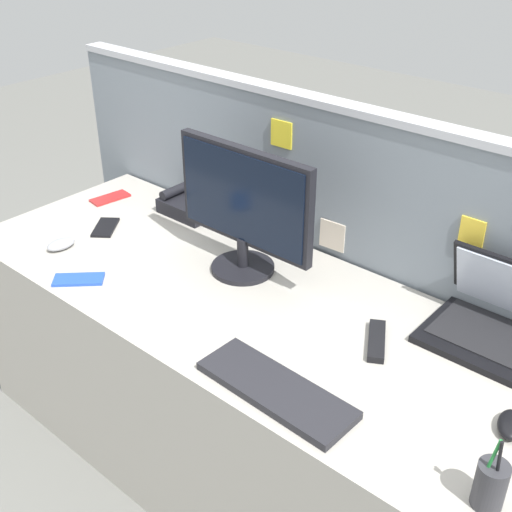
{
  "coord_description": "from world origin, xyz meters",
  "views": [
    {
      "loc": [
        1.09,
        -1.22,
        1.81
      ],
      "look_at": [
        0.0,
        0.05,
        0.83
      ],
      "focal_mm": 45.9,
      "sensor_mm": 36.0,
      "label": 1
    }
  ],
  "objects_px": {
    "laptop": "(504,323)",
    "computer_mouse_right_hand": "(511,425)",
    "desktop_monitor": "(244,205)",
    "keyboard_main": "(276,390)",
    "cell_phone_red_case": "(110,198)",
    "desk_phone": "(191,204)",
    "cell_phone_black_slab": "(106,227)",
    "cell_phone_blue_case": "(79,279)",
    "tv_remote": "(377,341)",
    "computer_mouse_left_hand": "(61,244)",
    "pen_cup": "(490,485)"
  },
  "relations": [
    {
      "from": "computer_mouse_right_hand",
      "to": "cell_phone_blue_case",
      "type": "xyz_separation_m",
      "value": [
        -1.27,
        -0.26,
        -0.01
      ]
    },
    {
      "from": "desktop_monitor",
      "to": "computer_mouse_right_hand",
      "type": "height_order",
      "value": "desktop_monitor"
    },
    {
      "from": "laptop",
      "to": "computer_mouse_right_hand",
      "type": "relative_size",
      "value": 3.71
    },
    {
      "from": "cell_phone_red_case",
      "to": "cell_phone_black_slab",
      "type": "xyz_separation_m",
      "value": [
        0.18,
        -0.16,
        0.0
      ]
    },
    {
      "from": "desk_phone",
      "to": "pen_cup",
      "type": "bearing_deg",
      "value": -21.09
    },
    {
      "from": "desk_phone",
      "to": "cell_phone_blue_case",
      "type": "bearing_deg",
      "value": -81.76
    },
    {
      "from": "desk_phone",
      "to": "computer_mouse_left_hand",
      "type": "distance_m",
      "value": 0.5
    },
    {
      "from": "cell_phone_red_case",
      "to": "keyboard_main",
      "type": "bearing_deg",
      "value": -11.68
    },
    {
      "from": "laptop",
      "to": "tv_remote",
      "type": "distance_m",
      "value": 0.35
    },
    {
      "from": "desktop_monitor",
      "to": "desk_phone",
      "type": "xyz_separation_m",
      "value": [
        -0.43,
        0.18,
        -0.19
      ]
    },
    {
      "from": "cell_phone_red_case",
      "to": "desk_phone",
      "type": "bearing_deg",
      "value": 30.86
    },
    {
      "from": "tv_remote",
      "to": "cell_phone_blue_case",
      "type": "bearing_deg",
      "value": 171.04
    },
    {
      "from": "computer_mouse_right_hand",
      "to": "cell_phone_red_case",
      "type": "relative_size",
      "value": 0.66
    },
    {
      "from": "desktop_monitor",
      "to": "desk_phone",
      "type": "height_order",
      "value": "desktop_monitor"
    },
    {
      "from": "laptop",
      "to": "cell_phone_blue_case",
      "type": "xyz_separation_m",
      "value": [
        -1.12,
        -0.58,
        -0.05
      ]
    },
    {
      "from": "laptop",
      "to": "cell_phone_red_case",
      "type": "height_order",
      "value": "laptop"
    },
    {
      "from": "keyboard_main",
      "to": "pen_cup",
      "type": "bearing_deg",
      "value": 4.68
    },
    {
      "from": "desktop_monitor",
      "to": "keyboard_main",
      "type": "height_order",
      "value": "desktop_monitor"
    },
    {
      "from": "desktop_monitor",
      "to": "keyboard_main",
      "type": "bearing_deg",
      "value": -40.86
    },
    {
      "from": "keyboard_main",
      "to": "tv_remote",
      "type": "relative_size",
      "value": 2.44
    },
    {
      "from": "keyboard_main",
      "to": "computer_mouse_right_hand",
      "type": "relative_size",
      "value": 4.15
    },
    {
      "from": "keyboard_main",
      "to": "computer_mouse_left_hand",
      "type": "height_order",
      "value": "computer_mouse_left_hand"
    },
    {
      "from": "cell_phone_black_slab",
      "to": "cell_phone_blue_case",
      "type": "height_order",
      "value": "same"
    },
    {
      "from": "desk_phone",
      "to": "computer_mouse_right_hand",
      "type": "xyz_separation_m",
      "value": [
        1.36,
        -0.31,
        -0.02
      ]
    },
    {
      "from": "desktop_monitor",
      "to": "cell_phone_black_slab",
      "type": "bearing_deg",
      "value": -168.34
    },
    {
      "from": "laptop",
      "to": "computer_mouse_right_hand",
      "type": "xyz_separation_m",
      "value": [
        0.15,
        -0.31,
        -0.04
      ]
    },
    {
      "from": "cell_phone_black_slab",
      "to": "desk_phone",
      "type": "bearing_deg",
      "value": 28.17
    },
    {
      "from": "desktop_monitor",
      "to": "cell_phone_blue_case",
      "type": "relative_size",
      "value": 3.25
    },
    {
      "from": "cell_phone_red_case",
      "to": "cell_phone_black_slab",
      "type": "height_order",
      "value": "same"
    },
    {
      "from": "desk_phone",
      "to": "computer_mouse_left_hand",
      "type": "relative_size",
      "value": 2.07
    },
    {
      "from": "keyboard_main",
      "to": "cell_phone_red_case",
      "type": "distance_m",
      "value": 1.27
    },
    {
      "from": "laptop",
      "to": "cell_phone_red_case",
      "type": "xyz_separation_m",
      "value": [
        -1.52,
        -0.14,
        -0.05
      ]
    },
    {
      "from": "cell_phone_blue_case",
      "to": "cell_phone_red_case",
      "type": "bearing_deg",
      "value": 178.27
    },
    {
      "from": "laptop",
      "to": "computer_mouse_left_hand",
      "type": "bearing_deg",
      "value": -159.84
    },
    {
      "from": "desk_phone",
      "to": "tv_remote",
      "type": "distance_m",
      "value": 0.99
    },
    {
      "from": "keyboard_main",
      "to": "cell_phone_red_case",
      "type": "xyz_separation_m",
      "value": [
        -1.19,
        0.43,
        -0.01
      ]
    },
    {
      "from": "desk_phone",
      "to": "cell_phone_black_slab",
      "type": "relative_size",
      "value": 1.48
    },
    {
      "from": "desktop_monitor",
      "to": "cell_phone_red_case",
      "type": "bearing_deg",
      "value": 176.47
    },
    {
      "from": "cell_phone_red_case",
      "to": "tv_remote",
      "type": "xyz_separation_m",
      "value": [
        1.28,
        -0.1,
        0.01
      ]
    },
    {
      "from": "computer_mouse_right_hand",
      "to": "computer_mouse_left_hand",
      "type": "relative_size",
      "value": 1.0
    },
    {
      "from": "pen_cup",
      "to": "cell_phone_blue_case",
      "type": "height_order",
      "value": "pen_cup"
    },
    {
      "from": "desktop_monitor",
      "to": "laptop",
      "type": "relative_size",
      "value": 1.36
    },
    {
      "from": "computer_mouse_left_hand",
      "to": "computer_mouse_right_hand",
      "type": "bearing_deg",
      "value": 11.3
    },
    {
      "from": "desktop_monitor",
      "to": "cell_phone_blue_case",
      "type": "distance_m",
      "value": 0.57
    },
    {
      "from": "keyboard_main",
      "to": "cell_phone_black_slab",
      "type": "distance_m",
      "value": 1.04
    },
    {
      "from": "desk_phone",
      "to": "keyboard_main",
      "type": "bearing_deg",
      "value": -32.89
    },
    {
      "from": "laptop",
      "to": "desk_phone",
      "type": "relative_size",
      "value": 1.79
    },
    {
      "from": "cell_phone_red_case",
      "to": "cell_phone_blue_case",
      "type": "bearing_deg",
      "value": -39.33
    },
    {
      "from": "pen_cup",
      "to": "tv_remote",
      "type": "height_order",
      "value": "pen_cup"
    },
    {
      "from": "cell_phone_blue_case",
      "to": "tv_remote",
      "type": "relative_size",
      "value": 0.91
    }
  ]
}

